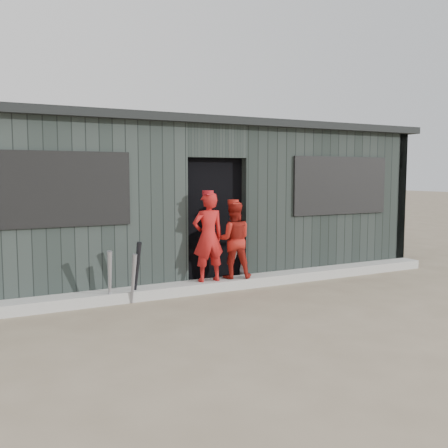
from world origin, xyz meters
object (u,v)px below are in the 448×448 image
bat_mid (133,279)px  bat_right (137,271)px  bat_left (110,278)px  dugout (181,200)px  player_red_right (233,240)px  player_red_left (208,237)px  player_grey_back (247,244)px

bat_mid → bat_right: 0.16m
bat_left → dugout: size_ratio=0.09×
bat_right → player_red_right: (1.59, 0.16, 0.32)m
bat_mid → player_red_left: 1.33m
player_red_left → player_red_right: 0.46m
dugout → bat_mid: bearing=-127.8°
bat_left → bat_right: (0.39, 0.06, 0.04)m
bat_mid → dugout: dugout is taller
bat_mid → bat_right: size_ratio=0.81×
bat_mid → player_grey_back: (2.13, 0.63, 0.26)m
bat_left → player_red_left: player_red_left is taller
bat_mid → bat_right: bat_right is taller
bat_left → dugout: bearing=46.1°
bat_mid → player_red_right: size_ratio=0.58×
bat_left → player_grey_back: 2.52m
player_red_left → player_grey_back: size_ratio=1.10×
bat_mid → player_red_right: 1.74m
bat_mid → player_red_right: (1.67, 0.27, 0.40)m
bat_left → bat_right: 0.40m
bat_mid → player_grey_back: size_ratio=0.57×
player_red_right → player_grey_back: size_ratio=0.98×
player_red_right → player_grey_back: player_red_right is taller
bat_mid → player_red_right: player_red_right is taller
bat_left → bat_right: bearing=8.2°
player_red_left → player_grey_back: bearing=-153.8°
bat_left → bat_mid: 0.31m
player_grey_back → bat_mid: bearing=-10.5°
bat_right → player_red_left: (1.14, 0.11, 0.40)m
bat_mid → player_red_right: bearing=9.1°
bat_left → bat_mid: bearing=-10.1°
player_red_right → dugout: dugout is taller
player_red_left → player_red_right: size_ratio=1.13×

